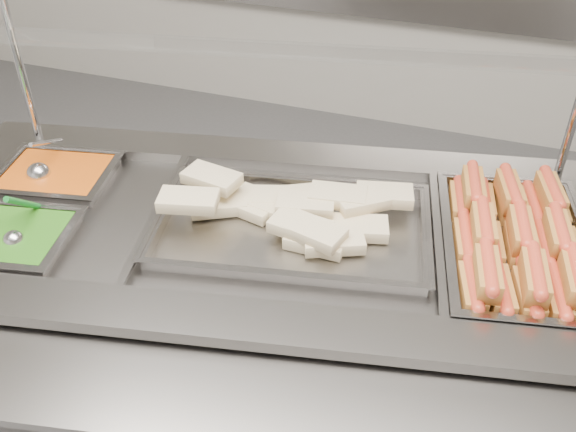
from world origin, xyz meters
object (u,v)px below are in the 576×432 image
(ladle, at_px, (40,172))
(serving_spoon, at_px, (16,234))
(pan_wraps, at_px, (292,231))
(steam_counter, at_px, (272,341))
(pan_hotdogs, at_px, (514,255))
(sneeze_guard, at_px, (280,54))

(ladle, relative_size, serving_spoon, 1.15)
(pan_wraps, xyz_separation_m, serving_spoon, (-0.57, -0.25, 0.03))
(steam_counter, relative_size, pan_hotdogs, 3.31)
(sneeze_guard, bearing_deg, pan_hotdogs, -7.89)
(pan_hotdogs, xyz_separation_m, pan_wraps, (-0.50, -0.10, 0.01))
(ladle, bearing_deg, serving_spoon, -64.60)
(ladle, bearing_deg, sneeze_guard, 18.71)
(sneeze_guard, xyz_separation_m, serving_spoon, (-0.48, -0.44, -0.32))
(steam_counter, height_order, pan_wraps, pan_wraps)
(ladle, height_order, serving_spoon, serving_spoon)
(pan_wraps, bearing_deg, ladle, -178.55)
(sneeze_guard, distance_m, serving_spoon, 0.73)
(sneeze_guard, distance_m, pan_hotdogs, 0.71)
(steam_counter, distance_m, serving_spoon, 0.71)
(steam_counter, relative_size, ladle, 10.19)
(pan_hotdogs, xyz_separation_m, ladle, (-1.19, -0.12, 0.04))
(serving_spoon, bearing_deg, ladle, 115.40)
(sneeze_guard, bearing_deg, ladle, -161.29)
(steam_counter, bearing_deg, pan_wraps, 11.39)
(pan_hotdogs, distance_m, pan_wraps, 0.51)
(sneeze_guard, height_order, ladle, sneeze_guard)
(sneeze_guard, relative_size, pan_hotdogs, 2.76)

